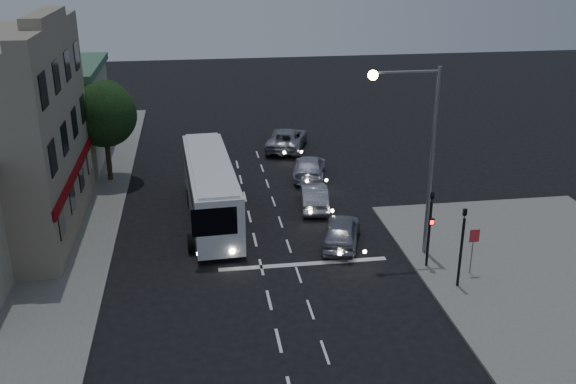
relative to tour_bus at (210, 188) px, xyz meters
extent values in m
plane|color=black|center=(2.07, -7.95, -1.82)|extent=(120.00, 120.00, 0.00)
cube|color=slate|center=(-10.93, 0.05, -1.76)|extent=(12.00, 50.00, 0.12)
cube|color=silver|center=(2.07, -11.95, -1.82)|extent=(0.12, 1.60, 0.01)
cube|color=silver|center=(2.07, -8.95, -1.82)|extent=(0.12, 1.60, 0.01)
cube|color=silver|center=(2.07, -5.95, -1.82)|extent=(0.12, 1.60, 0.01)
cube|color=silver|center=(2.07, -2.95, -1.82)|extent=(0.12, 1.60, 0.01)
cube|color=silver|center=(2.07, 0.05, -1.82)|extent=(0.12, 1.60, 0.01)
cube|color=silver|center=(2.07, 3.05, -1.82)|extent=(0.12, 1.60, 0.01)
cube|color=silver|center=(2.07, 6.05, -1.82)|extent=(0.12, 1.60, 0.01)
cube|color=silver|center=(2.07, 9.05, -1.82)|extent=(0.12, 1.60, 0.01)
cube|color=silver|center=(3.67, -12.95, -1.82)|extent=(0.10, 1.50, 0.01)
cube|color=silver|center=(3.67, -9.95, -1.82)|extent=(0.10, 1.50, 0.01)
cube|color=silver|center=(3.67, -6.95, -1.82)|extent=(0.10, 1.50, 0.01)
cube|color=silver|center=(3.67, -3.95, -1.82)|extent=(0.10, 1.50, 0.01)
cube|color=silver|center=(3.67, -0.95, -1.82)|extent=(0.10, 1.50, 0.01)
cube|color=silver|center=(3.67, 2.05, -1.82)|extent=(0.10, 1.50, 0.01)
cube|color=silver|center=(3.67, 5.05, -1.82)|extent=(0.10, 1.50, 0.01)
cube|color=silver|center=(3.67, 8.05, -1.82)|extent=(0.10, 1.50, 0.01)
cube|color=silver|center=(3.67, 11.05, -1.82)|extent=(0.10, 1.50, 0.01)
cube|color=silver|center=(4.07, -5.95, -1.82)|extent=(8.00, 0.35, 0.01)
cube|color=white|center=(0.00, 0.00, -0.04)|extent=(2.85, 11.07, 2.92)
cube|color=white|center=(0.00, 0.00, 1.47)|extent=(2.47, 10.68, 0.16)
cube|color=black|center=(0.00, -5.44, 0.42)|extent=(2.10, 0.22, 1.37)
cube|color=black|center=(1.15, 0.46, 0.55)|extent=(0.51, 9.12, 0.82)
cube|color=black|center=(-1.15, 0.46, 0.55)|extent=(0.51, 9.12, 0.82)
cube|color=maroon|center=(1.16, 0.91, -0.45)|extent=(0.29, 5.02, 1.28)
cube|color=maroon|center=(-1.16, 0.91, -0.45)|extent=(0.29, 5.02, 1.28)
cylinder|color=black|center=(-1.14, -3.84, -1.37)|extent=(0.37, 0.93, 0.91)
cylinder|color=black|center=(1.14, -3.84, -1.37)|extent=(0.37, 0.93, 0.91)
cylinder|color=black|center=(-1.14, 2.28, -1.37)|extent=(0.37, 0.93, 0.91)
cylinder|color=black|center=(1.14, 2.28, -1.37)|extent=(0.37, 0.93, 0.91)
cylinder|color=black|center=(-1.14, 3.84, -1.37)|extent=(0.37, 0.93, 0.91)
cylinder|color=black|center=(1.14, 3.84, -1.37)|extent=(0.37, 0.93, 0.91)
cylinder|color=#FFF2CC|center=(-0.78, -5.50, -1.14)|extent=(0.24, 0.06, 0.24)
cylinder|color=#FFF2CC|center=(0.78, -5.50, -1.14)|extent=(0.24, 0.06, 0.24)
imported|color=gray|center=(6.31, -4.15, -1.10)|extent=(2.95, 4.59, 1.45)
imported|color=#A9AAB1|center=(5.85, 0.82, -1.14)|extent=(1.93, 4.27, 1.36)
imported|color=silver|center=(6.51, 5.87, -1.14)|extent=(2.94, 5.01, 1.36)
imported|color=#90909C|center=(5.96, 12.08, -1.06)|extent=(4.00, 5.97, 1.52)
cylinder|color=black|center=(9.67, -7.15, -0.10)|extent=(0.12, 0.12, 3.20)
imported|color=black|center=(9.67, -7.15, 1.95)|extent=(0.15, 0.18, 0.90)
cube|color=black|center=(9.67, -7.33, 0.60)|extent=(0.25, 0.12, 0.30)
cube|color=#FF0C0C|center=(9.67, -7.40, 0.60)|extent=(0.16, 0.02, 0.18)
cylinder|color=black|center=(10.37, -9.15, -0.10)|extent=(0.12, 0.12, 3.20)
imported|color=black|center=(10.37, -9.15, 1.95)|extent=(0.18, 0.15, 0.90)
cylinder|color=slate|center=(11.37, -8.15, -0.70)|extent=(0.06, 0.06, 2.00)
cube|color=red|center=(11.37, -8.22, 0.20)|extent=(0.45, 0.03, 0.60)
cylinder|color=slate|center=(10.07, -5.75, 2.80)|extent=(0.20, 0.20, 9.00)
cylinder|color=slate|center=(8.57, -5.75, 7.10)|extent=(3.00, 0.12, 0.12)
sphere|color=#FFBF59|center=(7.07, -5.75, 7.00)|extent=(0.44, 0.44, 0.44)
cube|color=gray|center=(-7.43, 0.05, 8.55)|extent=(1.00, 12.00, 0.50)
cube|color=gray|center=(-7.43, 0.05, 9.05)|extent=(1.00, 6.00, 0.50)
cube|color=#760307|center=(-6.88, 0.05, 1.30)|extent=(0.15, 12.00, 0.50)
cube|color=black|center=(-6.91, -4.45, 0.50)|extent=(0.06, 1.30, 1.50)
cube|color=black|center=(-6.91, -1.45, 0.50)|extent=(0.06, 1.30, 1.50)
cube|color=black|center=(-6.91, 1.55, 0.50)|extent=(0.06, 1.30, 1.50)
cube|color=black|center=(-6.91, 4.55, 0.50)|extent=(0.06, 1.30, 1.50)
cube|color=black|center=(-6.91, -4.45, 3.50)|extent=(0.06, 1.30, 1.50)
cube|color=black|center=(-6.91, -1.45, 3.50)|extent=(0.06, 1.30, 1.50)
cube|color=black|center=(-6.91, 1.55, 3.50)|extent=(0.06, 1.30, 1.50)
cube|color=black|center=(-6.91, 4.55, 3.50)|extent=(0.06, 1.30, 1.50)
cube|color=black|center=(-6.91, -4.45, 6.50)|extent=(0.06, 1.30, 1.50)
cube|color=black|center=(-6.91, -1.45, 6.50)|extent=(0.06, 1.30, 1.50)
cube|color=black|center=(-6.91, 1.55, 6.50)|extent=(0.06, 1.30, 1.50)
cube|color=black|center=(-6.91, 4.55, 6.50)|extent=(0.06, 1.30, 1.50)
cube|color=gray|center=(-11.43, 12.05, 1.30)|extent=(9.00, 9.00, 6.00)
cube|color=#41694F|center=(-11.43, 12.05, 4.55)|extent=(9.40, 9.40, 0.50)
cylinder|color=black|center=(-6.13, 7.05, -0.30)|extent=(0.32, 0.32, 2.80)
sphere|color=black|center=(-6.13, 7.05, 2.50)|extent=(4.00, 4.00, 4.00)
sphere|color=#25511E|center=(-5.93, 7.65, 3.20)|extent=(2.60, 2.60, 2.60)
sphere|color=black|center=(-6.43, 6.45, 2.90)|extent=(2.40, 2.40, 2.40)
camera|label=1|loc=(-0.64, -32.47, 12.34)|focal=40.00mm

